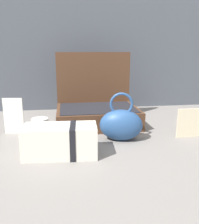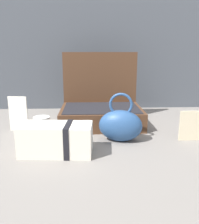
% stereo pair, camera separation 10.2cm
% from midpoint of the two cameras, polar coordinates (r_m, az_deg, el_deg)
% --- Properties ---
extents(ground_plane, '(6.00, 6.00, 0.00)m').
position_cam_midpoint_polar(ground_plane, '(1.07, 1.73, -5.91)').
color(ground_plane, slate).
extents(open_suitcase, '(0.41, 0.32, 0.37)m').
position_cam_midpoint_polar(open_suitcase, '(1.25, 2.69, 0.89)').
color(open_suitcase, '#4C301E').
rests_on(open_suitcase, ground_plane).
extents(teal_pouch_handbag, '(0.20, 0.13, 0.21)m').
position_cam_midpoint_polar(teal_pouch_handbag, '(1.01, 7.96, -3.13)').
color(teal_pouch_handbag, '#284C7F').
rests_on(teal_pouch_handbag, ground_plane).
extents(cream_toiletry_bag, '(0.27, 0.14, 0.12)m').
position_cam_midpoint_polar(cream_toiletry_bag, '(0.89, -6.88, -6.55)').
color(cream_toiletry_bag, silver).
rests_on(cream_toiletry_bag, ground_plane).
extents(coffee_mug, '(0.11, 0.07, 0.09)m').
position_cam_midpoint_polar(coffee_mug, '(1.09, -11.21, -3.45)').
color(coffee_mug, white).
rests_on(coffee_mug, ground_plane).
extents(info_card_left, '(0.11, 0.01, 0.13)m').
position_cam_midpoint_polar(info_card_left, '(1.10, 23.96, -3.08)').
color(info_card_left, beige).
rests_on(info_card_left, ground_plane).
extents(poster_card_right, '(0.09, 0.02, 0.17)m').
position_cam_midpoint_polar(poster_card_right, '(1.17, -16.63, -0.45)').
color(poster_card_right, white).
rests_on(poster_card_right, ground_plane).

